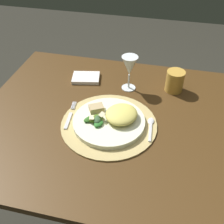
{
  "coord_description": "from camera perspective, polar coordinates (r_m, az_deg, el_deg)",
  "views": [
    {
      "loc": [
        0.13,
        -0.75,
        1.45
      ],
      "look_at": [
        -0.05,
        0.01,
        0.78
      ],
      "focal_mm": 43.44,
      "sensor_mm": 36.0,
      "label": 1
    }
  ],
  "objects": [
    {
      "name": "dinner_plate",
      "position": [
        1.0,
        -0.65,
        -2.03
      ],
      "size": [
        0.27,
        0.27,
        0.02
      ],
      "primitive_type": "cylinder",
      "color": "silver",
      "rests_on": "placemat"
    },
    {
      "name": "wine_glass",
      "position": [
        1.13,
        3.71,
        9.44
      ],
      "size": [
        0.07,
        0.07,
        0.15
      ],
      "color": "silver",
      "rests_on": "dining_table"
    },
    {
      "name": "ground_plane",
      "position": [
        1.64,
        1.71,
        -21.82
      ],
      "size": [
        6.0,
        6.0,
        0.0
      ],
      "primitive_type": "plane",
      "color": "#2C2B23"
    },
    {
      "name": "salad_greens",
      "position": [
        0.98,
        -3.45,
        -1.53
      ],
      "size": [
        0.09,
        0.08,
        0.03
      ],
      "color": "#2C5D1D",
      "rests_on": "dinner_plate"
    },
    {
      "name": "pasta_serving",
      "position": [
        0.98,
        2.0,
        -0.49
      ],
      "size": [
        0.15,
        0.16,
        0.04
      ],
      "primitive_type": "ellipsoid",
      "rotation": [
        0.0,
        0.0,
        1.21
      ],
      "color": "#E1D263",
      "rests_on": "dinner_plate"
    },
    {
      "name": "napkin",
      "position": [
        1.25,
        -5.5,
        7.17
      ],
      "size": [
        0.14,
        0.11,
        0.02
      ],
      "primitive_type": "cube",
      "rotation": [
        0.0,
        0.0,
        0.2
      ],
      "color": "white",
      "rests_on": "dining_table"
    },
    {
      "name": "spoon",
      "position": [
        1.0,
        8.14,
        -2.76
      ],
      "size": [
        0.02,
        0.13,
        0.01
      ],
      "color": "silver",
      "rests_on": "placemat"
    },
    {
      "name": "bread_piece",
      "position": [
        1.03,
        -3.26,
        0.91
      ],
      "size": [
        0.06,
        0.06,
        0.02
      ],
      "primitive_type": "cube",
      "rotation": [
        0.0,
        0.0,
        3.65
      ],
      "color": "tan",
      "rests_on": "dinner_plate"
    },
    {
      "name": "fork",
      "position": [
        1.04,
        -8.87,
        -0.87
      ],
      "size": [
        0.03,
        0.16,
        0.0
      ],
      "color": "silver",
      "rests_on": "placemat"
    },
    {
      "name": "placemat",
      "position": [
        1.0,
        -0.65,
        -2.54
      ],
      "size": [
        0.36,
        0.36,
        0.01
      ],
      "primitive_type": "cylinder",
      "color": "tan",
      "rests_on": "dining_table"
    },
    {
      "name": "dining_table",
      "position": [
        1.15,
        2.28,
        -7.86
      ],
      "size": [
        1.13,
        0.85,
        0.76
      ],
      "color": "#472E14",
      "rests_on": "ground"
    },
    {
      "name": "amber_tumbler",
      "position": [
        1.18,
        13.07,
        6.36
      ],
      "size": [
        0.08,
        0.08,
        0.09
      ],
      "primitive_type": "cylinder",
      "color": "gold",
      "rests_on": "dining_table"
    }
  ]
}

